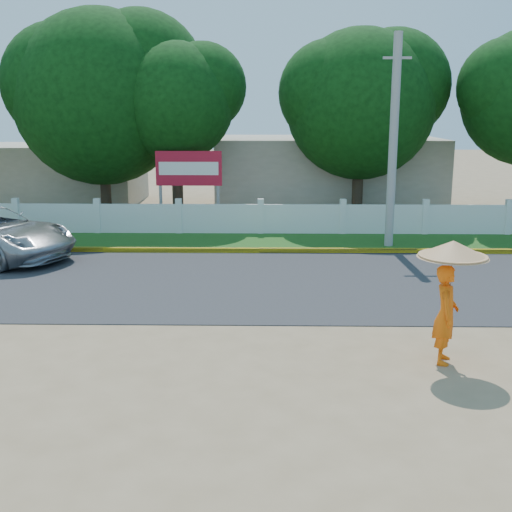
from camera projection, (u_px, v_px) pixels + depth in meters
The scene contains 11 objects.
ground at pixel (254, 343), 12.68m from camera, with size 120.00×120.00×0.00m, color #9E8460.
road at pixel (258, 282), 17.06m from camera, with size 60.00×7.00×0.02m, color #38383A.
grass_verge at pixel (260, 242), 22.18m from camera, with size 60.00×3.50×0.03m, color #2D601E.
curb at pixel (259, 250), 20.51m from camera, with size 40.00×0.18×0.16m, color yellow.
fence at pixel (261, 219), 23.47m from camera, with size 40.00×0.10×1.10m, color silver.
building_near at pixel (327, 172), 29.80m from camera, with size 10.00×6.00×3.20m, color #B7AD99.
building_far at pixel (56, 174), 31.05m from camera, with size 8.00×5.00×2.80m, color #B7AD99.
utility_pole at pixel (393, 143), 20.73m from camera, with size 0.28×0.28×6.86m, color #969694.
monk_with_parasol at pixel (449, 284), 11.40m from camera, with size 1.25×1.25×2.27m.
billboard at pixel (189, 173), 24.22m from camera, with size 2.50×0.13×2.95m.
tree_row at pixel (280, 97), 25.54m from camera, with size 33.54×7.93×8.67m.
Camera 1 is at (0.25, -11.96, 4.54)m, focal length 45.00 mm.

